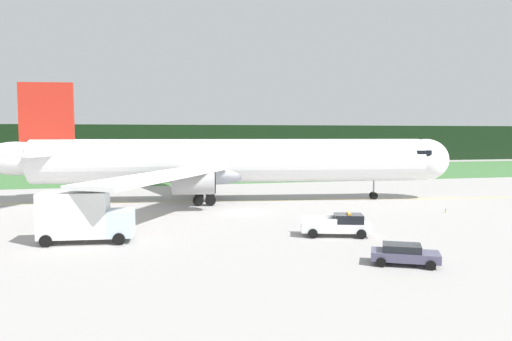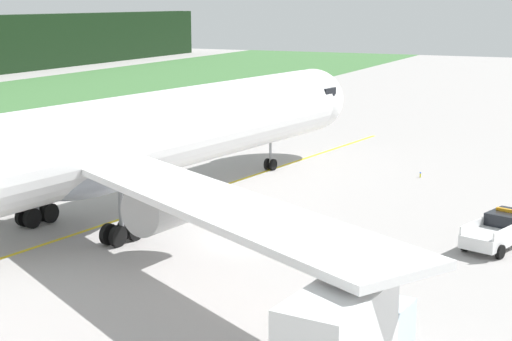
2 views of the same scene
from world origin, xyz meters
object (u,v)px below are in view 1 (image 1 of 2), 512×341
(airliner, at_px, (227,162))
(ops_pickup_truck, at_px, (339,225))
(staff_car, at_px, (404,254))
(catering_truck, at_px, (83,217))

(airliner, relative_size, ops_pickup_truck, 9.61)
(ops_pickup_truck, bearing_deg, staff_car, -86.52)
(catering_truck, distance_m, staff_car, 23.23)
(ops_pickup_truck, bearing_deg, airliner, 102.78)
(airliner, bearing_deg, catering_truck, -126.41)
(airliner, relative_size, staff_car, 12.49)
(airliner, height_order, staff_car, airliner)
(catering_truck, bearing_deg, airliner, 53.59)
(airliner, bearing_deg, staff_car, -79.86)
(airliner, xyz_separation_m, catering_truck, (-14.65, -19.87, -2.83))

